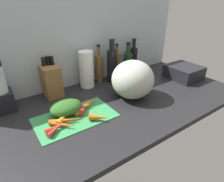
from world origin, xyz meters
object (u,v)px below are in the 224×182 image
carrot_6 (64,117)px  bottle_3 (128,63)px  blender_appliance (0,91)px  cutting_board (75,117)px  carrot_2 (84,105)px  carrot_3 (64,113)px  carrot_10 (60,126)px  carrot_9 (81,109)px  bottle_0 (99,68)px  knife_block (51,80)px  carrot_4 (56,128)px  carrot_0 (79,107)px  carrot_5 (62,125)px  carrot_7 (90,103)px  bottle_4 (133,59)px  bottle_2 (117,64)px  carrot_8 (66,120)px  winter_squash (133,80)px  carrot_1 (99,117)px  dish_rack (184,72)px  bottle_1 (112,65)px  paper_towel_roll (86,69)px

carrot_6 → bottle_3: (66.87, 30.31, 8.25)cm
blender_appliance → bottle_3: bearing=0.8°
cutting_board → carrot_2: bearing=30.9°
carrot_6 → bottle_3: bearing=24.4°
carrot_3 → carrot_10: 11.18cm
carrot_2 → carrot_9: (-3.08, -1.56, -0.31)cm
carrot_6 → bottle_0: size_ratio=0.44×
cutting_board → knife_block: 34.65cm
carrot_4 → carrot_0: bearing=31.3°
cutting_board → carrot_5: 10.18cm
knife_block → bottle_0: 37.21cm
carrot_7 → bottle_4: size_ratio=0.59×
carrot_2 → bottle_2: (44.26, 29.42, 7.95)cm
cutting_board → carrot_8: 6.87cm
carrot_4 → winter_squash: size_ratio=0.45×
carrot_1 → bottle_2: 62.48cm
bottle_2 → carrot_7: bearing=-145.0°
bottle_2 → carrot_8: bearing=-147.9°
carrot_0 → carrot_3: 8.69cm
carrot_1 → carrot_7: (3.45, 16.55, -0.30)cm
carrot_1 → bottle_2: bearing=45.7°
bottle_0 → dish_rack: (57.98, -32.82, -5.79)cm
winter_squash → carrot_5: bearing=-173.6°
carrot_1 → blender_appliance: size_ratio=0.37×
bottle_2 → dish_rack: bottle_2 is taller
carrot_3 → carrot_7: carrot_3 is taller
carrot_1 → winter_squash: winter_squash is taller
carrot_2 → blender_appliance: 46.45cm
cutting_board → carrot_6: bearing=173.7°
carrot_4 → dish_rack: size_ratio=0.50×
blender_appliance → carrot_8: bearing=-53.4°
carrot_6 → carrot_3: bearing=64.5°
cutting_board → carrot_10: carrot_10 is taller
carrot_1 → carrot_10: 19.78cm
winter_squash → dish_rack: winter_squash is taller
winter_squash → blender_appliance: (-70.69, 28.65, 0.10)cm
carrot_8 → bottle_3: (67.10, 33.36, 8.48)cm
carrot_2 → blender_appliance: bearing=146.7°
carrot_3 → blender_appliance: (-25.90, 25.23, 9.80)cm
carrot_3 → cutting_board: bearing=-47.4°
cutting_board → winter_squash: winter_squash is taller
carrot_3 → bottle_1: bearing=26.9°
carrot_0 → paper_towel_roll: 35.12cm
carrot_6 → bottle_2: (58.18, 33.54, 8.05)cm
carrot_2 → bottle_3: bearing=26.3°
winter_squash → paper_towel_roll: 34.66cm
carrot_0 → carrot_8: carrot_0 is taller
carrot_9 → carrot_8: bearing=-153.1°
bottle_2 → bottle_3: (8.69, -3.23, 0.19)cm
bottle_2 → carrot_6: bearing=-150.0°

